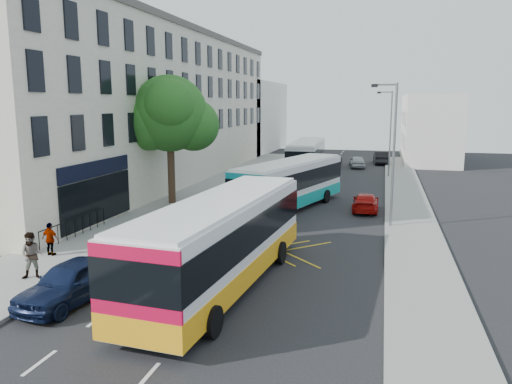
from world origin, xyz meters
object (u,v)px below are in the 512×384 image
Objects in this scene: bus_far at (307,156)px; distant_car_grey at (330,160)px; bus_near at (222,241)px; parked_car_silver at (134,246)px; lamp_near at (392,147)px; motorbike at (206,302)px; street_tree at (169,114)px; red_hatchback at (366,202)px; bus_mid at (290,184)px; distant_car_dark at (381,158)px; distant_car_silver at (357,162)px; pedestrian_far at (50,239)px; pedestrian_near at (32,256)px; parked_car_blue at (71,282)px; lamp_far at (389,129)px.

distant_car_grey is at bearing 74.43° from bus_far.
bus_near is 2.77× the size of parked_car_silver.
motorbike is at bearing -110.91° from lamp_near.
street_tree is 20.01m from bus_far.
red_hatchback is 24.33m from distant_car_grey.
distant_car_grey is at bearing 106.46° from bus_mid.
red_hatchback is at bearing 108.85° from lamp_near.
street_tree reaches higher than distant_car_dark.
distant_car_silver is 2.53× the size of pedestrian_far.
street_tree reaches higher than pedestrian_near.
bus_far reaches higher than parked_car_blue.
bus_far is 12.28m from distant_car_dark.
motorbike is 0.51× the size of red_hatchback.
parked_car_blue is at bearing -51.62° from pedestrian_near.
bus_near is 8.86m from pedestrian_far.
distant_car_dark is (-0.70, 11.09, -3.86)m from lamp_far.
bus_mid reaches higher than pedestrian_far.
parked_car_silver is 2.39× the size of pedestrian_near.
pedestrian_far is at bearing 45.52° from red_hatchback.
bus_mid reaches higher than pedestrian_near.
bus_far is 5.64× the size of motorbike.
lamp_far reaches higher than distant_car_grey.
bus_near is at bearing -86.03° from distant_car_grey.
lamp_far reaches higher than parked_car_blue.
street_tree is 1.10× the size of lamp_far.
distant_car_dark is at bearing 49.19° from pedestrian_near.
distant_car_dark is at bearing 80.00° from parked_car_silver.
pedestrian_far is at bearing 64.46° from distant_car_silver.
parked_car_blue is at bearing 176.10° from motorbike.
parked_car_blue is at bearing 138.29° from pedestrian_far.
bus_near is at bearing 176.21° from pedestrian_far.
parked_car_silver is 37.10m from distant_car_silver.
distant_car_grey is 6.39m from distant_car_dark.
motorbike is at bearing -85.11° from distant_car_grey.
bus_near reaches higher than parked_car_silver.
distant_car_dark is 45.62m from pedestrian_near.
pedestrian_near is (-2.68, -3.25, 0.35)m from parked_car_silver.
distant_car_grey is at bearing 71.61° from street_tree.
street_tree is 14.48m from red_hatchback.
bus_near is 6.62× the size of pedestrian_near.
motorbike is 42.94m from distant_car_grey.
distant_car_dark is at bearing -128.57° from distant_car_silver.
pedestrian_far is at bearing -116.83° from lamp_far.
distant_car_silver is at bearing 89.62° from bus_near.
pedestrian_near is (-10.57, -39.51, 0.44)m from distant_car_silver.
distant_car_grey is (8.36, 25.14, -5.63)m from street_tree.
parked_car_silver is (3.61, -12.33, -5.55)m from street_tree.
distant_car_silver is at bearing 114.99° from lamp_far.
lamp_near is at bearing 86.16° from distant_car_dark.
bus_mid is at bearing 5.23° from red_hatchback.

